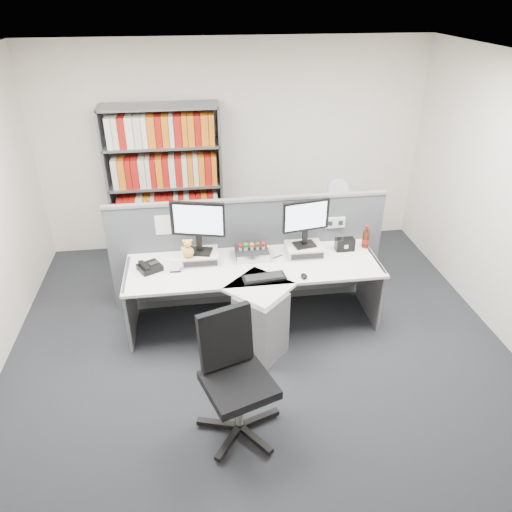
{
  "coord_description": "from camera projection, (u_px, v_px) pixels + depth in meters",
  "views": [
    {
      "loc": [
        -0.56,
        -3.39,
        3.24
      ],
      "look_at": [
        0.0,
        0.65,
        0.92
      ],
      "focal_mm": 33.85,
      "sensor_mm": 36.0,
      "label": 1
    }
  ],
  "objects": [
    {
      "name": "keyboard",
      "position": [
        264.0,
        278.0,
        4.69
      ],
      "size": [
        0.44,
        0.2,
        0.03
      ],
      "color": "black",
      "rests_on": "desk"
    },
    {
      "name": "office_chair",
      "position": [
        234.0,
        373.0,
        3.79
      ],
      "size": [
        0.7,
        0.68,
        1.06
      ],
      "color": "silver",
      "rests_on": "ground"
    },
    {
      "name": "cola_bottle",
      "position": [
        366.0,
        239.0,
        5.22
      ],
      "size": [
        0.08,
        0.08,
        0.26
      ],
      "color": "#3F190A",
      "rests_on": "desk"
    },
    {
      "name": "monitor_riser_right",
      "position": [
        304.0,
        250.0,
        5.11
      ],
      "size": [
        0.38,
        0.31,
        0.1
      ],
      "color": "beige",
      "rests_on": "desk"
    },
    {
      "name": "monitor_left",
      "position": [
        198.0,
        223.0,
        4.79
      ],
      "size": [
        0.54,
        0.23,
        0.56
      ],
      "color": "black",
      "rests_on": "monitor_riser_left"
    },
    {
      "name": "desk",
      "position": [
        257.0,
        299.0,
        4.87
      ],
      "size": [
        2.6,
        1.2,
        0.72
      ],
      "color": "white",
      "rests_on": "ground"
    },
    {
      "name": "monitor_riser_left",
      "position": [
        200.0,
        257.0,
        4.98
      ],
      "size": [
        0.38,
        0.31,
        0.1
      ],
      "color": "beige",
      "rests_on": "desk"
    },
    {
      "name": "figurines",
      "position": [
        251.0,
        245.0,
        5.0
      ],
      "size": [
        0.29,
        0.05,
        0.09
      ],
      "color": "beige",
      "rests_on": "desktop_pc"
    },
    {
      "name": "partition",
      "position": [
        249.0,
        251.0,
        5.34
      ],
      "size": [
        3.0,
        0.08,
        1.27
      ],
      "color": "#4F525A",
      "rests_on": "ground"
    },
    {
      "name": "plush_toy",
      "position": [
        188.0,
        250.0,
        4.83
      ],
      "size": [
        0.12,
        0.12,
        0.2
      ],
      "color": "gold",
      "rests_on": "monitor_riser_left"
    },
    {
      "name": "ground",
      "position": [
        265.0,
        373.0,
        4.58
      ],
      "size": [
        5.5,
        5.5,
        0.0
      ],
      "primitive_type": "plane",
      "color": "#292B30",
      "rests_on": "ground"
    },
    {
      "name": "filing_cabinet",
      "position": [
        333.0,
        237.0,
        6.27
      ],
      "size": [
        0.45,
        0.61,
        0.7
      ],
      "color": "slate",
      "rests_on": "ground"
    },
    {
      "name": "shelving_unit",
      "position": [
        166.0,
        188.0,
        6.1
      ],
      "size": [
        1.41,
        0.4,
        2.0
      ],
      "color": "slate",
      "rests_on": "ground"
    },
    {
      "name": "monitor_right",
      "position": [
        306.0,
        219.0,
        4.94
      ],
      "size": [
        0.5,
        0.2,
        0.51
      ],
      "color": "black",
      "rests_on": "monitor_riser_right"
    },
    {
      "name": "desktop_pc",
      "position": [
        252.0,
        253.0,
        5.06
      ],
      "size": [
        0.34,
        0.3,
        0.09
      ],
      "color": "black",
      "rests_on": "desk"
    },
    {
      "name": "speaker",
      "position": [
        345.0,
        244.0,
        5.18
      ],
      "size": [
        0.2,
        0.11,
        0.13
      ],
      "primitive_type": "cube",
      "color": "black",
      "rests_on": "desk"
    },
    {
      "name": "desk_phone",
      "position": [
        149.0,
        267.0,
        4.83
      ],
      "size": [
        0.28,
        0.27,
        0.09
      ],
      "color": "black",
      "rests_on": "desk"
    },
    {
      "name": "room_shell",
      "position": [
        268.0,
        199.0,
        3.7
      ],
      "size": [
        5.04,
        5.54,
        2.72
      ],
      "color": "white",
      "rests_on": "ground"
    },
    {
      "name": "desk_fan",
      "position": [
        337.0,
        192.0,
        5.95
      ],
      "size": [
        0.27,
        0.16,
        0.45
      ],
      "color": "white",
      "rests_on": "filing_cabinet"
    },
    {
      "name": "desk_calendar",
      "position": [
        175.0,
        266.0,
        4.8
      ],
      "size": [
        0.11,
        0.08,
        0.13
      ],
      "color": "black",
      "rests_on": "desk"
    },
    {
      "name": "mouse",
      "position": [
        304.0,
        276.0,
        4.71
      ],
      "size": [
        0.06,
        0.1,
        0.04
      ],
      "primitive_type": "ellipsoid",
      "color": "black",
      "rests_on": "desk"
    }
  ]
}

